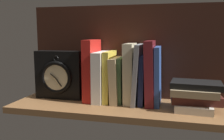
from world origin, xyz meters
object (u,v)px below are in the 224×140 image
at_px(framed_clock, 59,75).
at_px(book_tan_shortstories, 117,80).
at_px(book_stack_side, 195,95).
at_px(book_yellow_seinlanguage, 110,76).
at_px(book_green_romantic, 123,80).
at_px(book_cream_twain, 130,73).
at_px(book_navy_bierce, 143,80).
at_px(book_gray_chess, 138,74).
at_px(book_red_requiem, 92,70).
at_px(book_maroon_dawkins, 150,73).
at_px(book_blue_modern, 158,76).
at_px(book_white_catcher, 101,76).

bearing_deg(framed_clock, book_tan_shortstories, 2.11).
bearing_deg(book_stack_side, book_tan_shortstories, 170.61).
distance_m(book_yellow_seinlanguage, book_green_romantic, 0.06).
relative_size(book_tan_shortstories, framed_clock, 0.89).
distance_m(book_cream_twain, book_navy_bierce, 0.06).
bearing_deg(book_navy_bierce, book_cream_twain, 180.00).
distance_m(book_gray_chess, book_stack_side, 0.24).
relative_size(book_navy_bierce, framed_clock, 0.94).
distance_m(book_red_requiem, book_maroon_dawkins, 0.25).
bearing_deg(book_green_romantic, book_maroon_dawkins, -0.00).
xyz_separation_m(book_red_requiem, book_maroon_dawkins, (0.25, -0.00, -0.00)).
height_order(book_red_requiem, book_navy_bierce, book_red_requiem).
bearing_deg(book_tan_shortstories, book_blue_modern, -0.00).
relative_size(book_gray_chess, book_maroon_dawkins, 0.94).
bearing_deg(book_red_requiem, book_tan_shortstories, 0.00).
height_order(book_green_romantic, book_maroon_dawkins, book_maroon_dawkins).
relative_size(book_red_requiem, book_maroon_dawkins, 1.01).
height_order(book_white_catcher, book_gray_chess, book_gray_chess).
xyz_separation_m(book_red_requiem, book_stack_side, (0.42, -0.05, -0.07)).
distance_m(book_red_requiem, book_cream_twain, 0.17).
bearing_deg(book_cream_twain, book_green_romantic, 180.00).
height_order(book_yellow_seinlanguage, book_gray_chess, book_gray_chess).
height_order(book_navy_bierce, book_blue_modern, book_blue_modern).
distance_m(book_navy_bierce, framed_clock, 0.37).
xyz_separation_m(book_white_catcher, book_tan_shortstories, (0.07, 0.00, -0.01)).
relative_size(book_tan_shortstories, book_cream_twain, 0.76).
height_order(book_cream_twain, book_blue_modern, book_cream_twain).
bearing_deg(book_stack_side, book_white_catcher, 172.24).
bearing_deg(book_red_requiem, book_yellow_seinlanguage, 0.00).
distance_m(book_green_romantic, book_blue_modern, 0.14).
relative_size(book_red_requiem, book_navy_bierce, 1.32).
bearing_deg(book_yellow_seinlanguage, framed_clock, -177.61).
xyz_separation_m(book_yellow_seinlanguage, book_green_romantic, (0.06, 0.00, -0.01)).
height_order(book_navy_bierce, framed_clock, framed_clock).
bearing_deg(framed_clock, book_red_requiem, 3.65).
xyz_separation_m(book_white_catcher, framed_clock, (-0.19, -0.01, -0.00)).
distance_m(book_red_requiem, book_blue_modern, 0.28).
height_order(book_white_catcher, framed_clock, same).
bearing_deg(book_blue_modern, book_yellow_seinlanguage, 180.00).
height_order(book_blue_modern, book_stack_side, book_blue_modern).
distance_m(book_red_requiem, framed_clock, 0.15).
distance_m(book_green_romantic, book_cream_twain, 0.04).
xyz_separation_m(book_yellow_seinlanguage, book_navy_bierce, (0.14, 0.00, -0.01)).
xyz_separation_m(book_red_requiem, book_gray_chess, (0.20, 0.00, -0.01)).
distance_m(book_yellow_seinlanguage, book_stack_side, 0.35).
distance_m(book_tan_shortstories, book_blue_modern, 0.17).
bearing_deg(book_green_romantic, book_navy_bierce, 0.00).
distance_m(book_red_requiem, book_yellow_seinlanguage, 0.08).
bearing_deg(book_yellow_seinlanguage, book_stack_side, -8.56).
height_order(book_yellow_seinlanguage, book_stack_side, book_yellow_seinlanguage).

